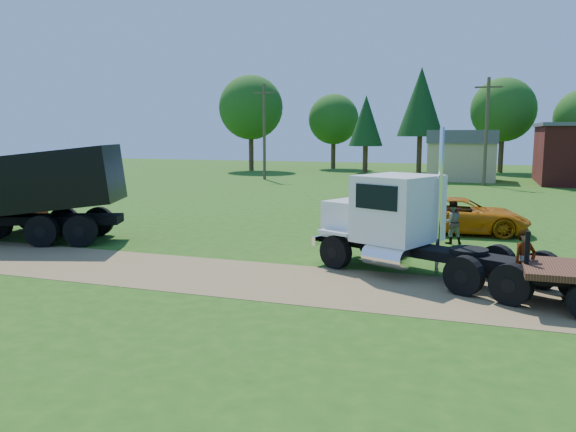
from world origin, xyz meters
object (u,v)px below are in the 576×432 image
(black_dump_truck, at_px, (16,189))
(orange_pickup, at_px, (462,215))
(white_semi_tractor, at_px, (399,223))
(spectator_a, at_px, (524,264))

(black_dump_truck, height_order, orange_pickup, black_dump_truck)
(black_dump_truck, relative_size, orange_pickup, 1.62)
(white_semi_tractor, height_order, orange_pickup, white_semi_tractor)
(black_dump_truck, xyz_separation_m, spectator_a, (19.01, -2.02, -1.22))
(white_semi_tractor, relative_size, black_dump_truck, 0.83)
(white_semi_tractor, height_order, spectator_a, white_semi_tractor)
(spectator_a, bearing_deg, orange_pickup, 63.29)
(orange_pickup, distance_m, spectator_a, 10.17)
(black_dump_truck, height_order, spectator_a, black_dump_truck)
(white_semi_tractor, distance_m, spectator_a, 4.12)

